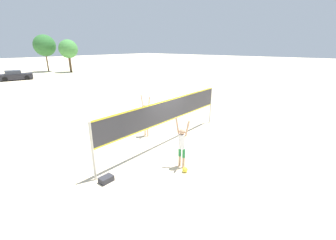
% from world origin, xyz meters
% --- Properties ---
extents(ground_plane, '(200.00, 200.00, 0.00)m').
position_xyz_m(ground_plane, '(0.00, 0.00, 0.00)').
color(ground_plane, beige).
extents(volleyball_net, '(8.63, 0.09, 2.31)m').
position_xyz_m(volleyball_net, '(0.00, 0.00, 1.66)').
color(volleyball_net, beige).
rests_on(volleyball_net, ground_plane).
extents(player_spiker, '(0.28, 0.70, 2.09)m').
position_xyz_m(player_spiker, '(-1.45, -1.93, 1.10)').
color(player_spiker, tan).
rests_on(player_spiker, ground_plane).
extents(player_blocker, '(0.28, 0.72, 2.29)m').
position_xyz_m(player_blocker, '(0.01, 1.56, 1.22)').
color(player_blocker, beige).
rests_on(player_blocker, ground_plane).
extents(volleyball, '(0.22, 0.22, 0.22)m').
position_xyz_m(volleyball, '(-1.70, -2.29, 0.11)').
color(volleyball, yellow).
rests_on(volleyball, ground_plane).
extents(gear_bag, '(0.50, 0.34, 0.21)m').
position_xyz_m(gear_bag, '(-4.10, -0.43, 0.11)').
color(gear_bag, '#2D2D33').
rests_on(gear_bag, ground_plane).
extents(parked_car_mid, '(4.56, 2.74, 1.38)m').
position_xyz_m(parked_car_mid, '(2.96, 31.24, 0.63)').
color(parked_car_mid, '#232328').
rests_on(parked_car_mid, ground_plane).
extents(tree_left_cluster, '(3.89, 3.89, 6.73)m').
position_xyz_m(tree_left_cluster, '(11.05, 39.00, 4.77)').
color(tree_left_cluster, brown).
rests_on(tree_left_cluster, ground_plane).
extents(tree_right_cluster, '(3.32, 3.32, 5.85)m').
position_xyz_m(tree_right_cluster, '(13.35, 34.80, 4.15)').
color(tree_right_cluster, '#4C3823').
rests_on(tree_right_cluster, ground_plane).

